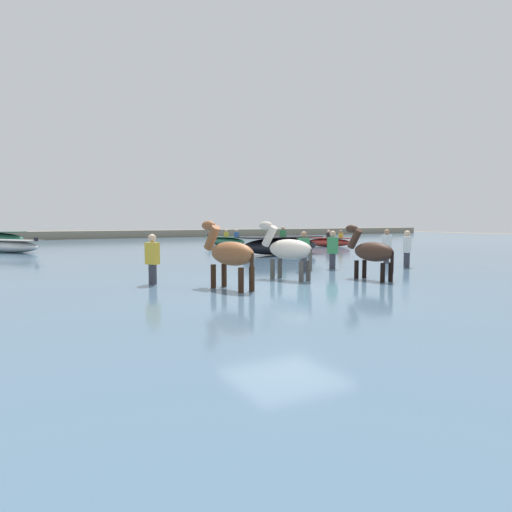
% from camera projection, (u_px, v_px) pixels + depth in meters
% --- Properties ---
extents(ground_plane, '(120.00, 120.00, 0.00)m').
position_uv_depth(ground_plane, '(285.00, 305.00, 10.16)').
color(ground_plane, '#84755B').
extents(water_surface, '(90.00, 90.00, 0.38)m').
position_uv_depth(water_surface, '(161.00, 262.00, 18.89)').
color(water_surface, slate).
rests_on(water_surface, ground).
extents(horse_lead_dark_bay, '(0.55, 1.70, 1.84)m').
position_uv_depth(horse_lead_dark_bay, '(371.00, 253.00, 11.68)').
color(horse_lead_dark_bay, '#382319').
rests_on(horse_lead_dark_bay, ground).
extents(horse_trailing_pinto, '(0.92, 1.77, 1.94)m').
position_uv_depth(horse_trailing_pinto, '(288.00, 251.00, 11.74)').
color(horse_trailing_pinto, beige).
rests_on(horse_trailing_pinto, ground).
extents(horse_flank_chestnut, '(0.83, 1.80, 1.96)m').
position_uv_depth(horse_flank_chestnut, '(230.00, 256.00, 10.07)').
color(horse_flank_chestnut, brown).
rests_on(horse_flank_chestnut, ground).
extents(boat_mid_channel, '(2.98, 3.24, 0.77)m').
position_uv_depth(boat_mid_channel, '(12.00, 246.00, 21.81)').
color(boat_mid_channel, silver).
rests_on(boat_mid_channel, water_surface).
extents(boat_distant_west, '(4.22, 1.76, 1.31)m').
position_uv_depth(boat_distant_west, '(281.00, 246.00, 20.37)').
color(boat_distant_west, black).
rests_on(boat_distant_west, water_surface).
extents(boat_distant_east, '(2.07, 3.19, 1.05)m').
position_uv_depth(boat_distant_east, '(226.00, 241.00, 27.55)').
color(boat_distant_east, '#337556').
rests_on(boat_distant_east, water_surface).
extents(boat_near_port, '(2.55, 2.59, 1.02)m').
position_uv_depth(boat_near_port, '(328.00, 242.00, 26.77)').
color(boat_near_port, '#BC382D').
rests_on(boat_near_port, water_surface).
extents(person_onlooker_right, '(0.23, 0.34, 1.63)m').
position_uv_depth(person_onlooker_right, '(333.00, 254.00, 14.38)').
color(person_onlooker_right, '#383842').
rests_on(person_onlooker_right, ground).
extents(person_onlooker_left, '(0.38, 0.34, 1.63)m').
position_uv_depth(person_onlooker_left, '(407.00, 253.00, 14.84)').
color(person_onlooker_left, '#383842').
rests_on(person_onlooker_left, ground).
extents(person_spectator_far, '(0.26, 0.36, 1.63)m').
position_uv_depth(person_spectator_far, '(386.00, 249.00, 16.70)').
color(person_spectator_far, '#383842').
rests_on(person_spectator_far, ground).
extents(person_wading_mid, '(0.34, 0.38, 1.63)m').
position_uv_depth(person_wading_mid, '(152.00, 265.00, 10.86)').
color(person_wading_mid, '#383842').
rests_on(person_wading_mid, ground).
extents(person_wading_close, '(0.33, 0.21, 1.63)m').
position_uv_depth(person_wading_close, '(304.00, 256.00, 13.60)').
color(person_wading_close, '#383842').
rests_on(person_wading_close, ground).
extents(far_shoreline, '(80.00, 2.40, 1.06)m').
position_uv_depth(far_shoreline, '(86.00, 237.00, 38.91)').
color(far_shoreline, gray).
rests_on(far_shoreline, ground).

